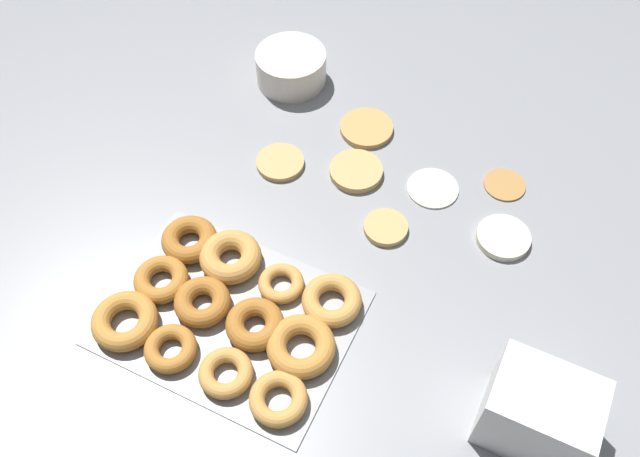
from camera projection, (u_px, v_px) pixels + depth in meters
name	position (u px, v px, depth m)	size (l,w,h in m)	color
ground_plane	(373.00, 221.00, 1.26)	(3.00, 3.00, 0.00)	gray
pancake_0	(356.00, 171.00, 1.32)	(0.10, 0.10, 0.02)	tan
pancake_1	(503.00, 238.00, 1.23)	(0.10, 0.10, 0.01)	beige
pancake_2	(367.00, 128.00, 1.39)	(0.11, 0.11, 0.01)	tan
pancake_3	(386.00, 228.00, 1.25)	(0.08, 0.08, 0.01)	tan
pancake_4	(433.00, 188.00, 1.31)	(0.10, 0.10, 0.01)	beige
pancake_5	(505.00, 184.00, 1.31)	(0.08, 0.08, 0.01)	#B27F42
pancake_6	(280.00, 162.00, 1.34)	(0.09, 0.09, 0.01)	tan
donut_tray	(228.00, 310.00, 1.13)	(0.41, 0.31, 0.04)	#93969B
batter_bowl	(291.00, 67.00, 1.46)	(0.15, 0.15, 0.07)	silver
container_stack	(539.00, 413.00, 0.98)	(0.15, 0.12, 0.14)	white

